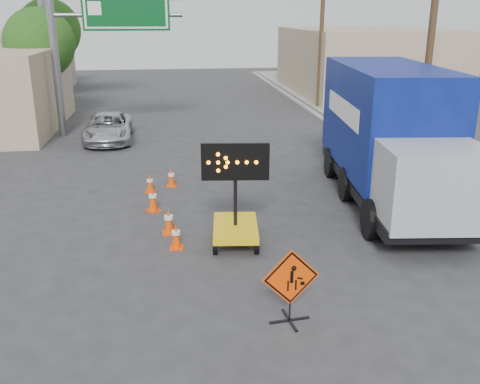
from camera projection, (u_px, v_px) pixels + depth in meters
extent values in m
plane|color=#2D2D30|center=(250.00, 331.00, 10.08)|extent=(100.00, 100.00, 0.00)
cube|color=gray|center=(353.00, 139.00, 25.06)|extent=(0.40, 60.00, 0.12)
cube|color=gray|center=(400.00, 138.00, 25.35)|extent=(4.00, 60.00, 0.15)
cube|color=tan|center=(364.00, 62.00, 39.17)|extent=(10.00, 14.00, 4.60)
cylinder|color=slate|center=(56.00, 64.00, 25.09)|extent=(0.36, 0.36, 6.80)
cylinder|color=slate|center=(118.00, 15.00, 24.76)|extent=(6.00, 0.20, 0.20)
cube|color=#05461A|center=(126.00, 8.00, 24.60)|extent=(4.00, 0.10, 2.00)
cube|color=silver|center=(126.00, 8.00, 24.54)|extent=(3.80, 0.01, 1.80)
cylinder|color=slate|center=(45.00, 34.00, 32.00)|extent=(0.44, 0.44, 9.00)
cylinder|color=#49351F|center=(430.00, 48.00, 19.05)|extent=(0.26, 0.26, 9.00)
cylinder|color=#49351F|center=(321.00, 34.00, 32.20)|extent=(0.26, 0.26, 9.00)
cylinder|color=#49351F|center=(45.00, 91.00, 29.22)|extent=(0.28, 0.28, 3.25)
sphere|color=#1D4915|center=(40.00, 43.00, 28.41)|extent=(3.71, 3.71, 3.71)
cylinder|color=#49351F|center=(54.00, 73.00, 36.55)|extent=(0.28, 0.28, 3.58)
sphere|color=#1D4915|center=(50.00, 30.00, 35.66)|extent=(4.10, 4.10, 4.10)
cube|color=black|center=(289.00, 320.00, 10.42)|extent=(0.82, 0.15, 0.04)
cube|color=black|center=(289.00, 320.00, 10.42)|extent=(0.15, 0.82, 0.04)
cylinder|color=black|center=(290.00, 307.00, 10.32)|extent=(0.03, 0.03, 0.63)
cube|color=#F04205|center=(291.00, 277.00, 10.12)|extent=(1.15, 0.16, 1.15)
cube|color=black|center=(291.00, 277.00, 10.12)|extent=(1.07, 0.13, 1.08)
cube|color=yellow|center=(235.00, 228.00, 13.82)|extent=(1.32, 1.99, 0.17)
cylinder|color=black|center=(235.00, 188.00, 13.48)|extent=(0.09, 0.09, 2.07)
cube|color=black|center=(235.00, 161.00, 13.25)|extent=(1.69, 0.27, 0.94)
imported|color=silver|center=(108.00, 128.00, 24.84)|extent=(2.26, 4.63, 1.27)
cube|color=black|center=(388.00, 183.00, 16.73)|extent=(3.53, 8.91, 0.33)
cube|color=#081360|center=(382.00, 118.00, 16.94)|extent=(3.42, 6.98, 3.25)
cube|color=#9EA0A5|center=(447.00, 185.00, 13.15)|extent=(2.69, 2.21, 1.95)
cube|color=#F04205|center=(177.00, 248.00, 13.63)|extent=(0.38, 0.38, 0.03)
cone|color=#F04205|center=(176.00, 235.00, 13.52)|extent=(0.27, 0.27, 0.66)
cylinder|color=silver|center=(176.00, 233.00, 13.50)|extent=(0.22, 0.22, 0.10)
cube|color=#F04205|center=(169.00, 233.00, 14.55)|extent=(0.40, 0.40, 0.03)
cone|color=#F04205|center=(169.00, 220.00, 14.43)|extent=(0.29, 0.29, 0.71)
cylinder|color=silver|center=(169.00, 217.00, 14.40)|extent=(0.24, 0.24, 0.10)
cube|color=#F04205|center=(153.00, 210.00, 16.20)|extent=(0.51, 0.51, 0.03)
cone|color=#F04205|center=(153.00, 199.00, 16.08)|extent=(0.30, 0.30, 0.72)
cylinder|color=silver|center=(153.00, 196.00, 16.06)|extent=(0.24, 0.24, 0.11)
cube|color=#F04205|center=(151.00, 192.00, 17.90)|extent=(0.41, 0.41, 0.03)
cone|color=#F04205|center=(150.00, 183.00, 17.80)|extent=(0.25, 0.25, 0.61)
cylinder|color=silver|center=(150.00, 181.00, 17.77)|extent=(0.21, 0.21, 0.09)
cube|color=#F04205|center=(172.00, 186.00, 18.50)|extent=(0.38, 0.38, 0.03)
cone|color=#F04205|center=(171.00, 177.00, 18.39)|extent=(0.26, 0.26, 0.63)
cylinder|color=silver|center=(171.00, 175.00, 18.37)|extent=(0.21, 0.21, 0.09)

